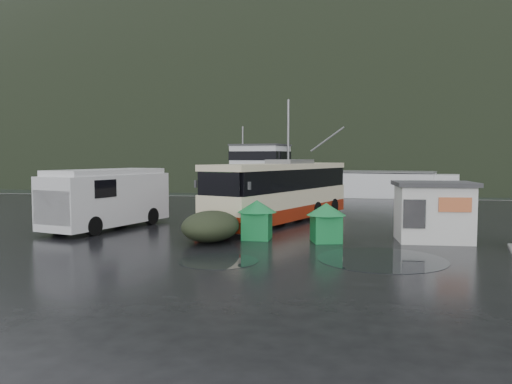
% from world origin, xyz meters
% --- Properties ---
extents(ground, '(160.00, 160.00, 0.00)m').
position_xyz_m(ground, '(0.00, 0.00, 0.00)').
color(ground, black).
rests_on(ground, ground).
extents(harbor_water, '(300.00, 180.00, 0.02)m').
position_xyz_m(harbor_water, '(0.00, 110.00, 0.00)').
color(harbor_water, black).
rests_on(harbor_water, ground).
extents(quay_edge, '(160.00, 0.60, 1.50)m').
position_xyz_m(quay_edge, '(0.00, 20.00, 0.00)').
color(quay_edge, '#999993').
rests_on(quay_edge, ground).
extents(headland, '(780.00, 540.00, 570.00)m').
position_xyz_m(headland, '(10.00, 250.00, 0.00)').
color(headland, black).
rests_on(headland, ground).
extents(coach_bus, '(6.97, 11.77, 3.25)m').
position_xyz_m(coach_bus, '(1.06, 4.59, 0.00)').
color(coach_bus, beige).
rests_on(coach_bus, ground).
extents(white_van, '(4.07, 7.10, 2.81)m').
position_xyz_m(white_van, '(-6.70, 0.62, 0.00)').
color(white_van, silver).
rests_on(white_van, ground).
extents(waste_bin_left, '(1.17, 1.17, 1.61)m').
position_xyz_m(waste_bin_left, '(0.74, -1.21, 0.00)').
color(waste_bin_left, '#167C3A').
rests_on(waste_bin_left, ground).
extents(waste_bin_right, '(1.37, 1.37, 1.55)m').
position_xyz_m(waste_bin_right, '(3.55, -1.45, 0.00)').
color(waste_bin_right, '#167C3A').
rests_on(waste_bin_right, ground).
extents(dome_tent, '(2.42, 3.24, 1.22)m').
position_xyz_m(dome_tent, '(-0.98, -2.07, 0.00)').
color(dome_tent, '#262E1B').
rests_on(dome_tent, ground).
extents(ticket_kiosk, '(3.14, 2.44, 2.38)m').
position_xyz_m(ticket_kiosk, '(7.75, -0.52, 0.00)').
color(ticket_kiosk, silver).
rests_on(ticket_kiosk, ground).
extents(jersey_barrier_a, '(0.95, 1.62, 0.77)m').
position_xyz_m(jersey_barrier_a, '(3.44, -0.81, 0.00)').
color(jersey_barrier_a, '#999993').
rests_on(jersey_barrier_a, ground).
extents(fishing_trawler, '(27.38, 11.60, 10.70)m').
position_xyz_m(fishing_trawler, '(1.66, 29.62, 0.00)').
color(fishing_trawler, silver).
rests_on(fishing_trawler, ground).
extents(puddles, '(10.22, 13.90, 0.01)m').
position_xyz_m(puddles, '(4.74, -2.94, 0.00)').
color(puddles, black).
rests_on(puddles, ground).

